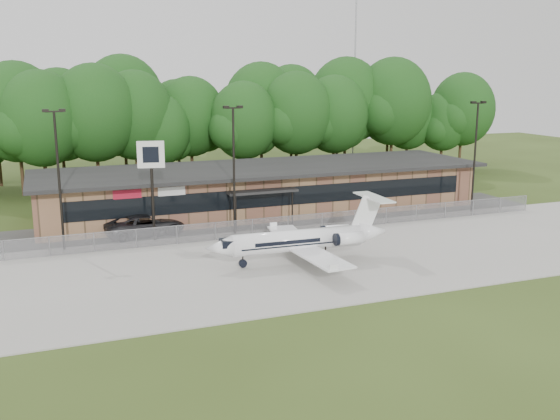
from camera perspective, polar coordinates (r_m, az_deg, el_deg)
name	(u,v)px	position (r m, az deg, el deg)	size (l,w,h in m)	color
ground	(398,292)	(37.73, 10.73, -7.40)	(160.00, 160.00, 0.00)	#314217
apron	(338,256)	(44.35, 5.31, -4.18)	(64.00, 18.00, 0.08)	#9E9B93
parking_lot	(280,221)	(54.54, -0.04, -1.00)	(50.00, 9.00, 0.06)	#383835
terminal	(263,188)	(58.18, -1.61, 2.00)	(41.00, 11.65, 4.30)	#906B48
fence	(300,224)	(50.31, 1.80, -1.27)	(46.00, 0.04, 1.52)	gray
treeline	(211,118)	(74.69, -6.30, 8.34)	(72.00, 12.00, 15.00)	#153C13
radio_mast	(355,75)	(88.17, 6.84, 12.18)	(0.20, 0.20, 25.00)	gray
light_pole_left	(58,169)	(47.03, -19.61, 3.52)	(1.55, 0.30, 10.23)	black
light_pole_mid	(234,160)	(49.06, -4.25, 4.54)	(1.55, 0.30, 10.23)	black
light_pole_right	(475,148)	(59.85, 17.43, 5.41)	(1.55, 0.30, 10.23)	black
business_jet	(304,241)	(42.24, 2.19, -2.82)	(13.00, 11.56, 4.38)	white
suv	(145,225)	(50.63, -12.23, -1.35)	(2.89, 6.28, 1.74)	#323134
pole_sign	(151,165)	(47.93, -11.69, 4.04)	(2.02, 0.65, 7.71)	black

